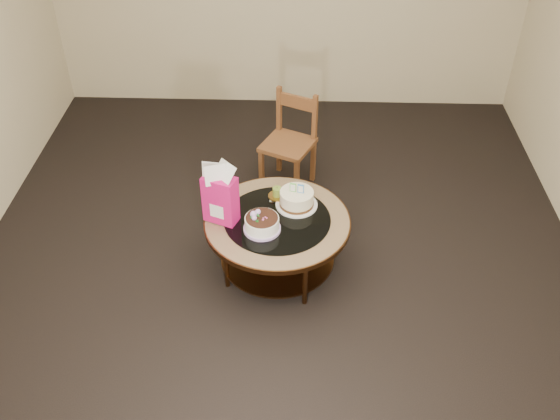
{
  "coord_description": "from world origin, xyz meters",
  "views": [
    {
      "loc": [
        0.13,
        -3.31,
        3.21
      ],
      "look_at": [
        0.02,
        0.02,
        0.52
      ],
      "focal_mm": 40.0,
      "sensor_mm": 36.0,
      "label": 1
    }
  ],
  "objects_px": {
    "coffee_table": "(277,228)",
    "cream_cake": "(297,199)",
    "gift_bag": "(220,194)",
    "dining_chair": "(290,142)",
    "decorated_cake": "(262,224)"
  },
  "relations": [
    {
      "from": "decorated_cake",
      "to": "coffee_table",
      "type": "bearing_deg",
      "value": 49.49
    },
    {
      "from": "coffee_table",
      "to": "gift_bag",
      "type": "relative_size",
      "value": 2.26
    },
    {
      "from": "coffee_table",
      "to": "cream_cake",
      "type": "bearing_deg",
      "value": 49.85
    },
    {
      "from": "gift_bag",
      "to": "dining_chair",
      "type": "distance_m",
      "value": 1.19
    },
    {
      "from": "coffee_table",
      "to": "gift_bag",
      "type": "height_order",
      "value": "gift_bag"
    },
    {
      "from": "coffee_table",
      "to": "cream_cake",
      "type": "relative_size",
      "value": 3.43
    },
    {
      "from": "gift_bag",
      "to": "coffee_table",
      "type": "bearing_deg",
      "value": 24.2
    },
    {
      "from": "cream_cake",
      "to": "dining_chair",
      "type": "height_order",
      "value": "dining_chair"
    },
    {
      "from": "decorated_cake",
      "to": "dining_chair",
      "type": "distance_m",
      "value": 1.19
    },
    {
      "from": "dining_chair",
      "to": "cream_cake",
      "type": "bearing_deg",
      "value": -60.72
    },
    {
      "from": "cream_cake",
      "to": "gift_bag",
      "type": "relative_size",
      "value": 0.66
    },
    {
      "from": "gift_bag",
      "to": "dining_chair",
      "type": "relative_size",
      "value": 0.55
    },
    {
      "from": "coffee_table",
      "to": "dining_chair",
      "type": "height_order",
      "value": "dining_chair"
    },
    {
      "from": "decorated_cake",
      "to": "gift_bag",
      "type": "relative_size",
      "value": 0.56
    },
    {
      "from": "decorated_cake",
      "to": "cream_cake",
      "type": "relative_size",
      "value": 0.85
    }
  ]
}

